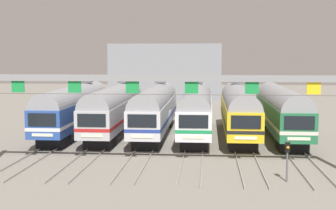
{
  "coord_description": "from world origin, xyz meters",
  "views": [
    {
      "loc": [
        3.13,
        -45.0,
        7.81
      ],
      "look_at": [
        -0.99,
        2.84,
        2.7
      ],
      "focal_mm": 50.43,
      "sensor_mm": 36.0,
      "label": 1
    }
  ],
  "objects": [
    {
      "name": "commuter_train_yellow",
      "position": [
        6.0,
        -0.0,
        2.69
      ],
      "size": [
        2.88,
        18.06,
        5.05
      ],
      "color": "gold",
      "rests_on": "ground"
    },
    {
      "name": "catenary_gantry",
      "position": [
        0.0,
        -13.5,
        5.34
      ],
      "size": [
        25.24,
        0.44,
        6.97
      ],
      "color": "gray",
      "rests_on": "ground"
    },
    {
      "name": "commuter_train_white",
      "position": [
        2.0,
        -0.0,
        2.69
      ],
      "size": [
        2.88,
        18.06,
        5.05
      ],
      "color": "white",
      "rests_on": "ground"
    },
    {
      "name": "commuter_train_silver",
      "position": [
        -2.0,
        -0.0,
        2.69
      ],
      "size": [
        2.88,
        18.06,
        5.05
      ],
      "color": "silver",
      "rests_on": "ground"
    },
    {
      "name": "commuter_train_stainless",
      "position": [
        -6.0,
        -0.0,
        2.69
      ],
      "size": [
        2.88,
        18.06,
        5.05
      ],
      "color": "#B2B5BA",
      "rests_on": "ground"
    },
    {
      "name": "commuter_train_green",
      "position": [
        10.0,
        -0.01,
        2.69
      ],
      "size": [
        2.88,
        18.06,
        4.77
      ],
      "color": "#236B42",
      "rests_on": "ground"
    },
    {
      "name": "commuter_train_blue",
      "position": [
        -10.0,
        -0.0,
        2.69
      ],
      "size": [
        2.88,
        18.06,
        5.05
      ],
      "color": "#284C9E",
      "rests_on": "ground"
    },
    {
      "name": "ground_plane",
      "position": [
        0.0,
        0.0,
        0.0
      ],
      "size": [
        160.0,
        160.0,
        0.0
      ],
      "primitive_type": "plane",
      "color": "gray"
    },
    {
      "name": "yard_signal_mast",
      "position": [
        8.0,
        -16.03,
        1.77
      ],
      "size": [
        0.28,
        0.35,
        2.53
      ],
      "color": "#59595E",
      "rests_on": "ground"
    },
    {
      "name": "maintenance_building",
      "position": [
        -4.42,
        39.65,
        4.86
      ],
      "size": [
        19.41,
        10.0,
        9.72
      ],
      "primitive_type": "cube",
      "color": "gray",
      "rests_on": "ground"
    },
    {
      "name": "track_bed",
      "position": [
        0.0,
        17.0,
        0.07
      ],
      "size": [
        21.51,
        70.0,
        0.15
      ],
      "color": "gray",
      "rests_on": "ground"
    }
  ]
}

